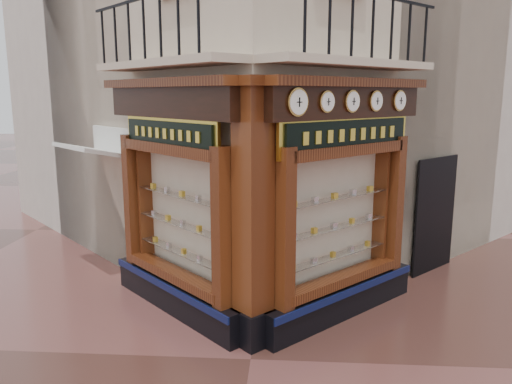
# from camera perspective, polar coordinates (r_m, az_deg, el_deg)

# --- Properties ---
(ground) EXTENTS (80.00, 80.00, 0.00)m
(ground) POSITION_cam_1_polar(r_m,az_deg,el_deg) (7.53, -0.61, -18.58)
(ground) COLOR #4B2A23
(ground) RESTS_ON ground
(neighbour_left) EXTENTS (11.31, 11.31, 11.00)m
(neighbour_left) POSITION_cam_1_polar(r_m,az_deg,el_deg) (15.55, -7.59, 17.56)
(neighbour_left) COLOR beige
(neighbour_left) RESTS_ON ground
(neighbour_right) EXTENTS (11.31, 11.31, 11.00)m
(neighbour_right) POSITION_cam_1_polar(r_m,az_deg,el_deg) (15.38, 11.73, 17.50)
(neighbour_right) COLOR beige
(neighbour_right) RESTS_ON ground
(shopfront_left) EXTENTS (2.86, 2.86, 3.98)m
(shopfront_left) POSITION_cam_1_polar(r_m,az_deg,el_deg) (8.49, -9.30, -0.93)
(shopfront_left) COLOR black
(shopfront_left) RESTS_ON ground
(shopfront_right) EXTENTS (2.86, 2.86, 3.98)m
(shopfront_right) POSITION_cam_1_polar(r_m,az_deg,el_deg) (8.32, 9.92, -1.20)
(shopfront_right) COLOR black
(shopfront_right) RESTS_ON ground
(corner_pilaster) EXTENTS (0.85, 0.85, 3.98)m
(corner_pilaster) POSITION_cam_1_polar(r_m,az_deg,el_deg) (7.26, -0.33, -3.08)
(corner_pilaster) COLOR black
(corner_pilaster) RESTS_ON ground
(balcony) EXTENTS (5.94, 2.97, 1.03)m
(balcony) POSITION_cam_1_polar(r_m,az_deg,el_deg) (8.04, 0.18, 14.60)
(balcony) COLOR beige
(balcony) RESTS_ON ground
(clock_a) EXTENTS (0.32, 0.32, 0.40)m
(clock_a) POSITION_cam_1_polar(r_m,az_deg,el_deg) (7.04, 4.78, 10.20)
(clock_a) COLOR #B0813A
(clock_a) RESTS_ON ground
(clock_b) EXTENTS (0.26, 0.26, 0.32)m
(clock_b) POSITION_cam_1_polar(r_m,az_deg,el_deg) (7.49, 8.09, 10.18)
(clock_b) COLOR #B0813A
(clock_b) RESTS_ON ground
(clock_c) EXTENTS (0.28, 0.28, 0.35)m
(clock_c) POSITION_cam_1_polar(r_m,az_deg,el_deg) (7.94, 10.92, 10.14)
(clock_c) COLOR #B0813A
(clock_c) RESTS_ON ground
(clock_d) EXTENTS (0.27, 0.27, 0.34)m
(clock_d) POSITION_cam_1_polar(r_m,az_deg,el_deg) (8.43, 13.53, 10.08)
(clock_d) COLOR #B0813A
(clock_d) RESTS_ON ground
(clock_e) EXTENTS (0.29, 0.29, 0.35)m
(clock_e) POSITION_cam_1_polar(r_m,az_deg,el_deg) (8.98, 16.07, 10.00)
(clock_e) COLOR #B0813A
(clock_e) RESTS_ON ground
(awning) EXTENTS (1.90, 1.90, 0.30)m
(awning) POSITION_cam_1_polar(r_m,az_deg,el_deg) (11.20, -17.44, -8.86)
(awning) COLOR white
(awning) RESTS_ON ground
(signboard_left) EXTENTS (1.96, 1.96, 0.52)m
(signboard_left) POSITION_cam_1_polar(r_m,az_deg,el_deg) (8.30, -10.00, 6.61)
(signboard_left) COLOR yellow
(signboard_left) RESTS_ON ground
(signboard_right) EXTENTS (2.24, 2.24, 0.60)m
(signboard_right) POSITION_cam_1_polar(r_m,az_deg,el_deg) (8.11, 10.62, 6.49)
(signboard_right) COLOR yellow
(signboard_right) RESTS_ON ground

